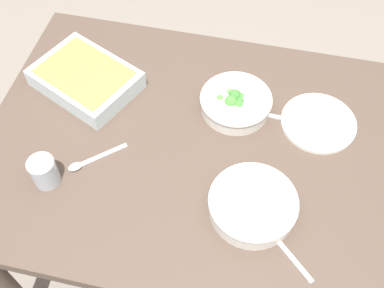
# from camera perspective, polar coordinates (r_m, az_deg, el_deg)

# --- Properties ---
(ground_plane) EXTENTS (6.00, 6.00, 0.00)m
(ground_plane) POSITION_cam_1_polar(r_m,az_deg,el_deg) (2.01, -0.00, -12.18)
(ground_plane) COLOR slate
(dining_table) EXTENTS (1.20, 0.90, 0.74)m
(dining_table) POSITION_cam_1_polar(r_m,az_deg,el_deg) (1.43, -0.00, -2.06)
(dining_table) COLOR #4C3D33
(dining_table) RESTS_ON ground_plane
(stew_bowl) EXTENTS (0.23, 0.23, 0.06)m
(stew_bowl) POSITION_cam_1_polar(r_m,az_deg,el_deg) (1.23, 7.31, -7.23)
(stew_bowl) COLOR silver
(stew_bowl) RESTS_ON dining_table
(broccoli_bowl) EXTENTS (0.21, 0.21, 0.07)m
(broccoli_bowl) POSITION_cam_1_polar(r_m,az_deg,el_deg) (1.42, 5.26, 5.04)
(broccoli_bowl) COLOR silver
(broccoli_bowl) RESTS_ON dining_table
(baking_dish) EXTENTS (0.36, 0.33, 0.06)m
(baking_dish) POSITION_cam_1_polar(r_m,az_deg,el_deg) (1.50, -12.69, 7.75)
(baking_dish) COLOR silver
(baking_dish) RESTS_ON dining_table
(drink_cup) EXTENTS (0.07, 0.07, 0.08)m
(drink_cup) POSITION_cam_1_polar(r_m,az_deg,el_deg) (1.32, -17.33, -3.28)
(drink_cup) COLOR #B2BCC6
(drink_cup) RESTS_ON dining_table
(side_plate) EXTENTS (0.22, 0.22, 0.01)m
(side_plate) POSITION_cam_1_polar(r_m,az_deg,el_deg) (1.44, 14.96, 2.49)
(side_plate) COLOR white
(side_plate) RESTS_ON dining_table
(spoon_by_stew) EXTENTS (0.14, 0.13, 0.01)m
(spoon_by_stew) POSITION_cam_1_polar(r_m,az_deg,el_deg) (1.22, 10.70, -11.85)
(spoon_by_stew) COLOR silver
(spoon_by_stew) RESTS_ON dining_table
(spoon_by_broccoli) EXTENTS (0.18, 0.03, 0.01)m
(spoon_by_broccoli) POSITION_cam_1_polar(r_m,az_deg,el_deg) (1.43, 8.24, 3.69)
(spoon_by_broccoli) COLOR silver
(spoon_by_broccoli) RESTS_ON dining_table
(spoon_spare) EXTENTS (0.14, 0.13, 0.01)m
(spoon_spare) POSITION_cam_1_polar(r_m,az_deg,el_deg) (1.35, -12.23, -1.98)
(spoon_spare) COLOR silver
(spoon_spare) RESTS_ON dining_table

